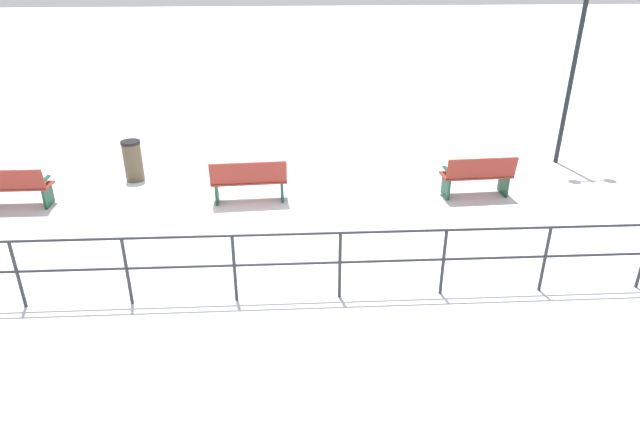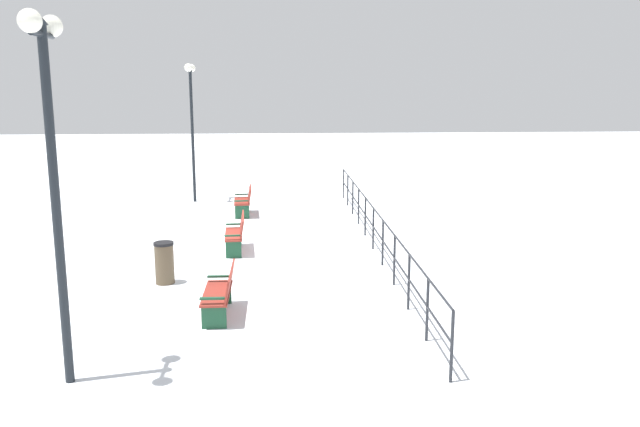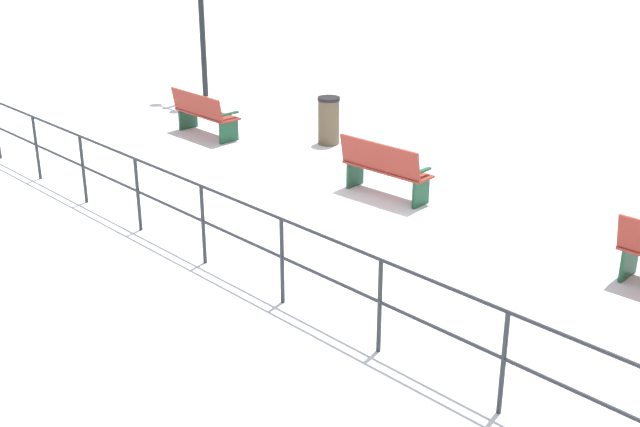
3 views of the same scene
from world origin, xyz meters
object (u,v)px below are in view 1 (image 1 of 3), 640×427
(bench_nearest, at_px, (478,176))
(lamppost_near, at_px, (585,9))
(bench_third, at_px, (10,187))
(trash_bin, at_px, (133,161))
(bench_second, at_px, (249,180))

(bench_nearest, relative_size, lamppost_near, 0.30)
(bench_nearest, xyz_separation_m, bench_third, (-0.03, 9.38, -0.02))
(bench_nearest, distance_m, bench_third, 9.38)
(bench_third, xyz_separation_m, trash_bin, (1.38, -2.06, 0.00))
(bench_nearest, height_order, bench_third, bench_nearest)
(lamppost_near, height_order, trash_bin, lamppost_near)
(bench_second, bearing_deg, lamppost_near, -78.10)
(bench_nearest, bearing_deg, bench_second, 87.38)
(trash_bin, bearing_deg, bench_third, 123.71)
(lamppost_near, bearing_deg, bench_third, 99.28)
(bench_nearest, relative_size, bench_third, 0.97)
(bench_third, relative_size, lamppost_near, 0.31)
(bench_nearest, xyz_separation_m, lamppost_near, (1.92, -2.58, 3.04))
(bench_second, height_order, bench_third, bench_second)
(bench_second, relative_size, bench_third, 1.02)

